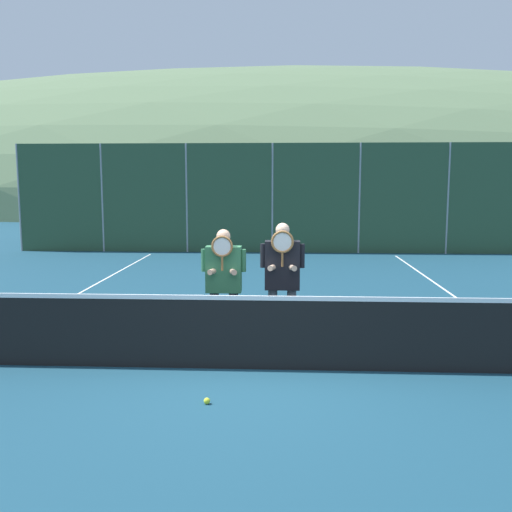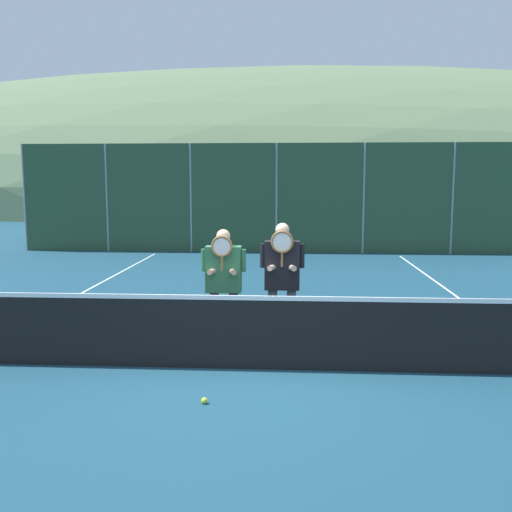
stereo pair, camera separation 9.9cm
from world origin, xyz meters
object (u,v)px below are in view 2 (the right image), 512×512
Objects in this scene: player_leftmost at (224,278)px; car_center at (445,222)px; player_center_left at (282,275)px; tennis_ball_on_court at (204,401)px; car_left_of_center at (303,219)px; car_far_left at (161,221)px.

player_leftmost is 0.40× the size of car_center.
player_center_left reaches higher than tennis_ball_on_court.
car_left_of_center is 1.03× the size of car_center.
player_leftmost reaches higher than car_center.
car_far_left is 1.06× the size of car_center.
player_leftmost is 13.03m from car_left_of_center.
car_center is at bearing 1.14° from car_left_of_center.
car_far_left is at bearing 110.14° from player_center_left.
tennis_ball_on_court is at bearing -75.24° from car_far_left.
player_center_left is 26.15× the size of tennis_ball_on_court.
tennis_ball_on_court is at bearing -89.09° from player_leftmost.
car_far_left is at bearing 104.76° from tennis_ball_on_court.
car_left_of_center is at bearing 85.01° from tennis_ball_on_court.
tennis_ball_on_court is (-0.78, -2.05, -1.02)m from player_center_left.
car_center is at bearing 63.81° from player_leftmost.
player_leftmost is 0.37× the size of car_far_left.
car_left_of_center is (0.53, 12.94, -0.10)m from player_center_left.
car_left_of_center is (5.22, 0.13, 0.06)m from car_far_left.
player_center_left is 0.41× the size of car_left_of_center.
player_center_left is 12.95m from car_left_of_center.
car_center is at bearing 67.03° from tennis_ball_on_court.
tennis_ball_on_court is (-1.31, -14.99, -0.91)m from car_left_of_center.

